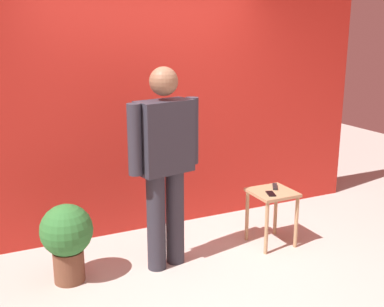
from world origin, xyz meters
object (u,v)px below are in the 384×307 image
Objects in this scene: tv_remote at (275,187)px; standing_person at (165,159)px; potted_plant at (67,237)px; side_table at (272,202)px; cell_phone at (271,194)px.

standing_person is at bearing -145.68° from tv_remote.
tv_remote is (1.19, 0.04, -0.44)m from standing_person.
potted_plant reaches higher than tv_remote.
cell_phone is at bearing -134.98° from side_table.
tv_remote is at bearing 43.10° from side_table.
tv_remote reaches higher than side_table.
standing_person is 2.61× the size of potted_plant.
cell_phone is 0.21× the size of potted_plant.
side_table is 3.85× the size of cell_phone.
standing_person is at bearing -5.72° from potted_plant.
standing_person reaches higher than side_table.
side_table is (1.11, -0.04, -0.56)m from standing_person.
tv_remote is 2.06m from potted_plant.
potted_plant reaches higher than cell_phone.
cell_phone is at bearing -103.45° from tv_remote.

